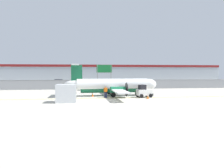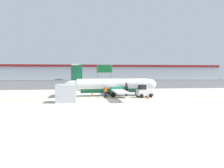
% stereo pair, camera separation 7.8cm
% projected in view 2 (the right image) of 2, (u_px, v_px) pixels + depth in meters
% --- Properties ---
extents(ground_plane, '(140.00, 140.00, 0.01)m').
position_uv_depth(ground_plane, '(116.00, 98.00, 28.73)').
color(ground_plane, '#B7B2A3').
extents(perimeter_fence, '(98.00, 0.10, 2.10)m').
position_uv_depth(perimeter_fence, '(106.00, 84.00, 44.52)').
color(perimeter_fence, gray).
rests_on(perimeter_fence, ground).
extents(parking_lot_strip, '(98.00, 17.00, 0.12)m').
position_uv_depth(parking_lot_strip, '(102.00, 86.00, 55.98)').
color(parking_lot_strip, '#38383A').
rests_on(parking_lot_strip, ground).
extents(background_building, '(91.00, 8.10, 6.50)m').
position_uv_depth(background_building, '(99.00, 74.00, 74.13)').
color(background_building, '#A8B2BC').
rests_on(background_building, ground).
extents(commuter_airplane, '(14.78, 16.05, 4.92)m').
position_uv_depth(commuter_airplane, '(114.00, 86.00, 31.71)').
color(commuter_airplane, white).
rests_on(commuter_airplane, ground).
extents(baggage_tug, '(2.50, 1.77, 1.88)m').
position_uv_depth(baggage_tug, '(144.00, 92.00, 29.54)').
color(baggage_tug, silver).
rests_on(baggage_tug, ground).
extents(ground_crew_worker, '(0.54, 0.43, 1.70)m').
position_uv_depth(ground_crew_worker, '(105.00, 91.00, 29.04)').
color(ground_crew_worker, '#191E4C').
rests_on(ground_crew_worker, ground).
extents(cargo_container, '(2.44, 2.03, 2.20)m').
position_uv_depth(cargo_container, '(66.00, 93.00, 24.64)').
color(cargo_container, silver).
rests_on(cargo_container, ground).
extents(traffic_cone_near_left, '(0.36, 0.36, 0.64)m').
position_uv_depth(traffic_cone_near_left, '(148.00, 97.00, 27.89)').
color(traffic_cone_near_left, orange).
rests_on(traffic_cone_near_left, ground).
extents(traffic_cone_near_right, '(0.36, 0.36, 0.64)m').
position_uv_depth(traffic_cone_near_right, '(140.00, 94.00, 30.89)').
color(traffic_cone_near_right, orange).
rests_on(traffic_cone_near_right, ground).
extents(traffic_cone_far_left, '(0.36, 0.36, 0.64)m').
position_uv_depth(traffic_cone_far_left, '(93.00, 94.00, 30.56)').
color(traffic_cone_far_left, orange).
rests_on(traffic_cone_far_left, ground).
extents(parked_car_0, '(4.24, 2.08, 1.58)m').
position_uv_depth(parked_car_0, '(59.00, 82.00, 60.58)').
color(parked_car_0, '#B28C19').
rests_on(parked_car_0, parking_lot_strip).
extents(parked_car_1, '(4.34, 2.30, 1.58)m').
position_uv_depth(parked_car_1, '(76.00, 82.00, 60.33)').
color(parked_car_1, silver).
rests_on(parked_car_1, parking_lot_strip).
extents(parked_car_2, '(4.24, 2.07, 1.58)m').
position_uv_depth(parked_car_2, '(98.00, 82.00, 57.71)').
color(parked_car_2, '#19662D').
rests_on(parked_car_2, parking_lot_strip).
extents(parked_car_3, '(4.31, 2.23, 1.58)m').
position_uv_depth(parked_car_3, '(126.00, 82.00, 59.47)').
color(parked_car_3, silver).
rests_on(parked_car_3, parking_lot_strip).
extents(parked_car_4, '(4.35, 2.34, 1.58)m').
position_uv_depth(parked_car_4, '(146.00, 82.00, 60.94)').
color(parked_car_4, gray).
rests_on(parked_car_4, parking_lot_strip).
extents(highway_sign, '(3.60, 0.14, 5.50)m').
position_uv_depth(highway_sign, '(104.00, 71.00, 46.50)').
color(highway_sign, slate).
rests_on(highway_sign, ground).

